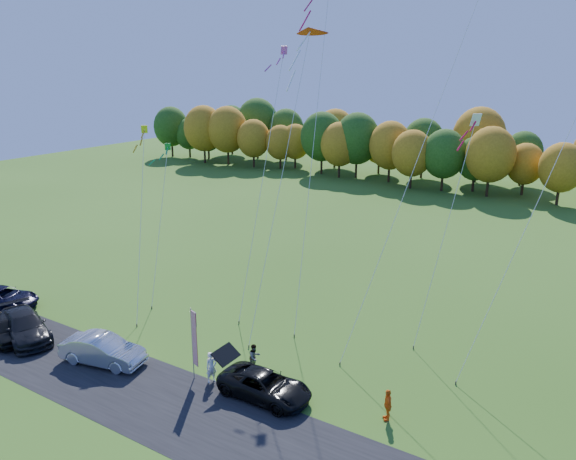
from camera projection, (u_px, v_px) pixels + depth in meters
The scene contains 20 objects.
ground at pixel (231, 375), 31.57m from camera, with size 160.00×160.00×0.00m, color #315917.
asphalt_strip at pixel (182, 410), 28.33m from camera, with size 90.00×6.00×0.01m, color black.
tree_line at pixel (481, 193), 76.13m from camera, with size 116.00×12.00×10.00m, color #1E4711, non-canonical shape.
black_suv at pixel (265, 385), 29.24m from camera, with size 2.34×5.08×1.41m, color black.
silver_sedan at pixel (103, 350), 32.59m from camera, with size 1.76×5.06×1.67m, color silver.
dark_truck_a at pixel (25, 326), 35.58m from camera, with size 2.32×5.71×1.66m, color black.
dark_truck_b at pixel (5, 329), 35.40m from camera, with size 1.78×4.42×1.51m, color black.
dark_suv_west at pixel (2, 297), 40.21m from camera, with size 2.39×5.19×1.44m, color black.
person_tailgate_a at pixel (211, 367), 30.65m from camera, with size 0.64×0.42×1.75m, color white.
person_tailgate_b at pixel (254, 357), 31.88m from camera, with size 0.76×0.59×1.57m, color gray.
person_east at pixel (388, 405), 27.39m from camera, with size 0.97×0.40×1.65m, color orange.
feather_flag at pixel (194, 337), 30.28m from camera, with size 0.54×0.24×4.27m.
kite_delta_blue at pixel (314, 140), 37.71m from camera, with size 4.86×11.45×24.56m.
kite_parafoil_orange at pixel (425, 140), 32.88m from camera, with size 5.92×12.79×25.37m.
kite_delta_red at pixel (282, 170), 35.60m from camera, with size 2.23×9.59×20.13m.
kite_parafoil_rainbow at pixel (540, 196), 29.53m from camera, with size 6.47×8.13×20.50m.
kite_diamond_yellow at pixel (141, 223), 38.79m from camera, with size 4.37×6.10×12.87m.
kite_diamond_green at pixel (160, 224), 40.16m from camera, with size 1.52×4.11×11.61m.
kite_diamond_white at pixel (445, 232), 34.01m from camera, with size 1.99×5.34×14.33m.
kite_diamond_pink at pixel (262, 181), 38.95m from camera, with size 2.16×8.75×18.33m.
Camera 1 is at (17.64, -21.90, 16.81)m, focal length 35.00 mm.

